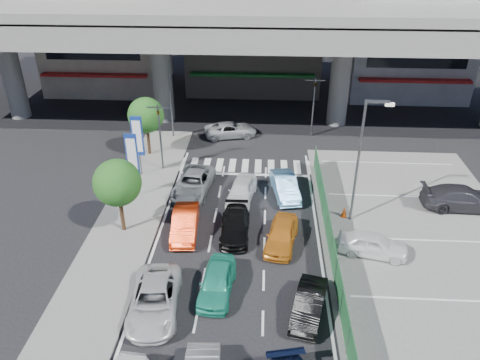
# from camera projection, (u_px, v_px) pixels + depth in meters

# --- Properties ---
(ground) EXTENTS (120.00, 120.00, 0.00)m
(ground) POSITION_uv_depth(u_px,v_px,m) (234.00, 279.00, 24.85)
(ground) COLOR black
(ground) RESTS_ON ground
(parking_lot) EXTENTS (12.00, 28.00, 0.06)m
(parking_lot) POSITION_uv_depth(u_px,v_px,m) (433.00, 262.00, 26.02)
(parking_lot) COLOR #61615F
(parking_lot) RESTS_ON ground
(sidewalk_left) EXTENTS (4.00, 30.00, 0.12)m
(sidewalk_left) POSITION_uv_depth(u_px,v_px,m) (124.00, 230.00, 28.64)
(sidewalk_left) COLOR #61615F
(sidewalk_left) RESTS_ON ground
(fence_run) EXTENTS (0.16, 22.00, 1.80)m
(fence_run) POSITION_uv_depth(u_px,v_px,m) (333.00, 258.00, 25.01)
(fence_run) COLOR #1F5C30
(fence_run) RESTS_ON ground
(expressway) EXTENTS (64.00, 14.00, 10.75)m
(expressway) POSITION_uv_depth(u_px,v_px,m) (251.00, 25.00, 39.66)
(expressway) COLOR slate
(expressway) RESTS_ON ground
(building_west) EXTENTS (12.00, 10.90, 13.00)m
(building_west) POSITION_uv_depth(u_px,v_px,m) (105.00, 26.00, 50.24)
(building_west) COLOR gray
(building_west) RESTS_ON ground
(building_center) EXTENTS (14.00, 10.90, 15.00)m
(building_center) POSITION_uv_depth(u_px,v_px,m) (255.00, 17.00, 49.82)
(building_center) COLOR gray
(building_center) RESTS_ON ground
(building_east) EXTENTS (12.00, 10.90, 12.00)m
(building_east) POSITION_uv_depth(u_px,v_px,m) (407.00, 35.00, 48.88)
(building_east) COLOR gray
(building_east) RESTS_ON ground
(traffic_light_left) EXTENTS (1.60, 1.24, 5.20)m
(traffic_light_left) POSITION_uv_depth(u_px,v_px,m) (159.00, 122.00, 33.65)
(traffic_light_left) COLOR #595B60
(traffic_light_left) RESTS_ON ground
(traffic_light_right) EXTENTS (1.60, 1.24, 5.20)m
(traffic_light_right) POSITION_uv_depth(u_px,v_px,m) (314.00, 93.00, 39.15)
(traffic_light_right) COLOR #595B60
(traffic_light_right) RESTS_ON ground
(street_lamp_right) EXTENTS (1.65, 0.22, 8.00)m
(street_lamp_right) POSITION_uv_depth(u_px,v_px,m) (362.00, 152.00, 27.36)
(street_lamp_right) COLOR #595B60
(street_lamp_right) RESTS_ON ground
(street_lamp_left) EXTENTS (1.65, 0.22, 8.00)m
(street_lamp_left) POSITION_uv_depth(u_px,v_px,m) (172.00, 84.00, 38.46)
(street_lamp_left) COLOR #595B60
(street_lamp_left) RESTS_ON ground
(signboard_near) EXTENTS (0.80, 0.14, 4.70)m
(signboard_near) POSITION_uv_depth(u_px,v_px,m) (132.00, 157.00, 30.65)
(signboard_near) COLOR #595B60
(signboard_near) RESTS_ON ground
(signboard_far) EXTENTS (0.80, 0.14, 4.70)m
(signboard_far) POSITION_uv_depth(u_px,v_px,m) (138.00, 138.00, 33.27)
(signboard_far) COLOR #595B60
(signboard_far) RESTS_ON ground
(tree_near) EXTENTS (2.80, 2.80, 4.80)m
(tree_near) POSITION_uv_depth(u_px,v_px,m) (117.00, 183.00, 27.01)
(tree_near) COLOR #382314
(tree_near) RESTS_ON ground
(tree_far) EXTENTS (2.80, 2.80, 4.80)m
(tree_far) POSITION_uv_depth(u_px,v_px,m) (146.00, 115.00, 36.17)
(tree_far) COLOR #382314
(tree_far) RESTS_ON ground
(sedan_white_mid_left) EXTENTS (2.70, 5.14, 1.38)m
(sedan_white_mid_left) POSITION_uv_depth(u_px,v_px,m) (154.00, 300.00, 22.55)
(sedan_white_mid_left) COLOR silver
(sedan_white_mid_left) RESTS_ON ground
(taxi_teal_mid) EXTENTS (1.92, 4.11, 1.36)m
(taxi_teal_mid) POSITION_uv_depth(u_px,v_px,m) (217.00, 282.00, 23.67)
(taxi_teal_mid) COLOR teal
(taxi_teal_mid) RESTS_ON ground
(hatch_black_mid_right) EXTENTS (2.16, 4.00, 1.25)m
(hatch_black_mid_right) POSITION_uv_depth(u_px,v_px,m) (309.00, 305.00, 22.35)
(hatch_black_mid_right) COLOR black
(hatch_black_mid_right) RESTS_ON ground
(taxi_orange_left) EXTENTS (1.75, 4.28, 1.38)m
(taxi_orange_left) POSITION_uv_depth(u_px,v_px,m) (185.00, 224.00, 28.13)
(taxi_orange_left) COLOR red
(taxi_orange_left) RESTS_ON ground
(sedan_black_mid) EXTENTS (1.76, 4.24, 1.22)m
(sedan_black_mid) POSITION_uv_depth(u_px,v_px,m) (235.00, 226.00, 28.07)
(sedan_black_mid) COLOR black
(sedan_black_mid) RESTS_ON ground
(taxi_orange_right) EXTENTS (2.33, 4.28, 1.38)m
(taxi_orange_right) POSITION_uv_depth(u_px,v_px,m) (282.00, 235.00, 27.15)
(taxi_orange_right) COLOR orange
(taxi_orange_right) RESTS_ON ground
(wagon_silver_front_left) EXTENTS (2.86, 5.20, 1.38)m
(wagon_silver_front_left) POSITION_uv_depth(u_px,v_px,m) (193.00, 183.00, 32.36)
(wagon_silver_front_left) COLOR #93979A
(wagon_silver_front_left) RESTS_ON ground
(sedan_white_front_mid) EXTENTS (2.23, 4.25, 1.38)m
(sedan_white_front_mid) POSITION_uv_depth(u_px,v_px,m) (241.00, 190.00, 31.55)
(sedan_white_front_mid) COLOR white
(sedan_white_front_mid) RESTS_ON ground
(kei_truck_front_right) EXTENTS (2.18, 4.38, 1.38)m
(kei_truck_front_right) POSITION_uv_depth(u_px,v_px,m) (285.00, 186.00, 32.03)
(kei_truck_front_right) COLOR #5F9CCC
(kei_truck_front_right) RESTS_ON ground
(crossing_wagon_silver) EXTENTS (4.86, 3.06, 1.25)m
(crossing_wagon_silver) POSITION_uv_depth(u_px,v_px,m) (231.00, 130.00, 40.66)
(crossing_wagon_silver) COLOR #A9ADB1
(crossing_wagon_silver) RESTS_ON ground
(parked_sedan_white) EXTENTS (4.18, 2.40, 1.34)m
(parked_sedan_white) POSITION_uv_depth(u_px,v_px,m) (373.00, 244.00, 26.30)
(parked_sedan_white) COLOR white
(parked_sedan_white) RESTS_ON parking_lot
(parked_sedan_dgrey) EXTENTS (5.27, 2.25, 1.52)m
(parked_sedan_dgrey) POSITION_uv_depth(u_px,v_px,m) (462.00, 198.00, 30.45)
(parked_sedan_dgrey) COLOR #313036
(parked_sedan_dgrey) RESTS_ON parking_lot
(traffic_cone) EXTENTS (0.50, 0.50, 0.75)m
(traffic_cone) POSITION_uv_depth(u_px,v_px,m) (344.00, 212.00, 29.73)
(traffic_cone) COLOR #D6410B
(traffic_cone) RESTS_ON parking_lot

